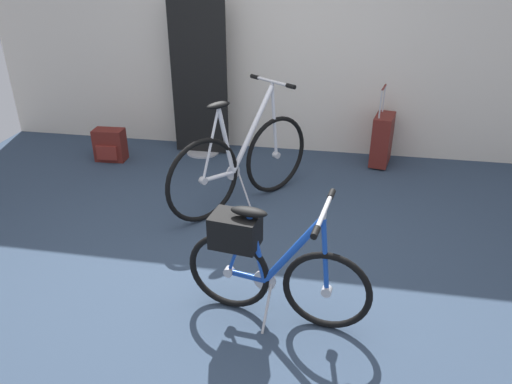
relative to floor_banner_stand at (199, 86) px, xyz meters
name	(u,v)px	position (x,y,z in m)	size (l,w,h in m)	color
ground_plane	(230,270)	(0.81, -2.12, -0.75)	(6.51, 6.51, 0.00)	#2D3D51
back_wall	(281,24)	(0.81, 0.34, 0.61)	(6.51, 0.10, 2.72)	silver
floor_banner_stand	(199,86)	(0.00, 0.00, 0.00)	(0.60, 0.36, 1.68)	#B7B7BC
folding_bike_foreground	(265,262)	(1.12, -2.52, -0.37)	(1.13, 0.53, 0.80)	black
display_bike_left	(242,163)	(0.69, -1.12, -0.35)	(0.98, 1.25, 1.07)	black
rolling_suitcase	(382,139)	(1.94, 0.02, -0.47)	(0.25, 0.39, 0.83)	maroon
backpack_on_floor	(110,145)	(-0.92, -0.38, -0.58)	(0.33, 0.23, 0.34)	maroon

